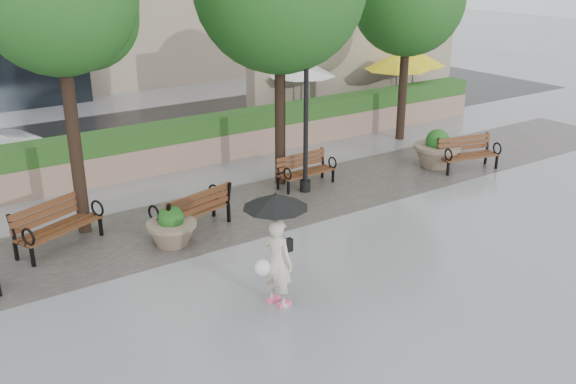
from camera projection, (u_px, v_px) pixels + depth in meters
ground at (317, 256)px, 13.23m from camera, size 100.00×100.00×0.00m
cobble_strip at (243, 211)px, 15.54m from camera, size 28.00×3.20×0.01m
hedge_wall at (171, 146)px, 18.40m from camera, size 24.00×0.80×1.35m
cafe_wall at (359, 57)px, 25.27m from camera, size 10.00×0.60×4.00m
cafe_hedge at (385, 107)px, 23.85m from camera, size 8.00×0.50×0.90m
asphalt_street at (122, 137)px, 21.72m from camera, size 40.00×7.00×0.00m
bench_1 at (59, 235)px, 13.51m from camera, size 1.99×1.41×1.00m
bench_2 at (193, 219)px, 14.32m from camera, size 1.95×1.16×0.98m
bench_3 at (306, 177)px, 17.10m from camera, size 1.64×0.72×0.86m
bench_4 at (467, 160)px, 18.37m from camera, size 1.85×1.06×0.94m
planter_left at (172, 230)px, 13.63m from camera, size 1.07×1.07×0.89m
planter_right at (437, 152)px, 18.58m from camera, size 1.33×1.33×1.12m
lamppost at (306, 123)px, 16.17m from camera, size 0.28×0.28×4.16m
tree_0 at (64, 1)px, 12.80m from camera, size 3.34×3.22×6.72m
tree_2 at (410, 2)px, 20.11m from camera, size 3.61×3.55×6.29m
patio_umb_white at (301, 68)px, 22.99m from camera, size 2.50×2.50×2.30m
patio_umb_yellow_a at (397, 62)px, 24.17m from camera, size 2.50×2.50×2.30m
patio_umb_yellow_b at (414, 58)px, 25.14m from camera, size 2.50×2.50×2.30m
pedestrian at (277, 239)px, 11.02m from camera, size 1.13×1.13×2.08m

